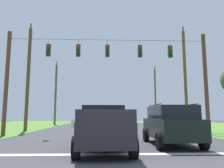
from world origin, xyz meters
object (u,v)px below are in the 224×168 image
at_px(distant_car_crossing_white, 88,121).
at_px(utility_pole_far_right, 155,95).
at_px(suv_black, 170,124).
at_px(utility_pole_far_left, 56,93).
at_px(utility_pole_mid_left, 28,77).
at_px(overhead_signal_span, 108,76).
at_px(pickup_truck, 103,128).
at_px(utility_pole_mid_right, 185,78).

relative_size(distant_car_crossing_white, utility_pole_far_right, 0.45).
distance_m(suv_black, utility_pole_far_left, 27.42).
bearing_deg(utility_pole_mid_left, overhead_signal_span, -34.25).
xyz_separation_m(pickup_truck, utility_pole_mid_left, (-7.53, 12.11, 4.33)).
xyz_separation_m(overhead_signal_span, utility_pole_mid_right, (7.84, 4.87, 0.68)).
height_order(utility_pole_mid_right, utility_pole_far_left, utility_pole_mid_right).
bearing_deg(suv_black, utility_pole_far_left, 114.51).
bearing_deg(utility_pole_far_right, suv_black, -101.79).
relative_size(utility_pole_far_right, utility_pole_mid_left, 0.89).
bearing_deg(utility_pole_far_right, utility_pole_far_left, 178.89).
bearing_deg(utility_pole_mid_right, overhead_signal_span, -148.16).
bearing_deg(utility_pole_mid_left, pickup_truck, -58.14).
xyz_separation_m(utility_pole_mid_right, utility_pole_mid_left, (-15.73, 0.50, 0.10)).
height_order(pickup_truck, suv_black, suv_black).
height_order(overhead_signal_span, utility_pole_far_left, utility_pole_far_left).
distance_m(distant_car_crossing_white, utility_pole_far_right, 12.71).
xyz_separation_m(utility_pole_far_right, utility_pole_mid_left, (-16.08, -13.78, 0.44)).
height_order(overhead_signal_span, utility_pole_mid_left, utility_pole_mid_left).
relative_size(utility_pole_mid_right, utility_pole_far_right, 1.10).
bearing_deg(overhead_signal_span, utility_pole_mid_left, 145.75).
bearing_deg(utility_pole_mid_left, distant_car_crossing_white, 55.42).
xyz_separation_m(distant_car_crossing_white, utility_pole_mid_left, (-5.51, -7.99, 4.50)).
relative_size(overhead_signal_span, pickup_truck, 2.84).
xyz_separation_m(pickup_truck, utility_pole_far_right, (8.55, 25.89, 3.89)).
xyz_separation_m(pickup_truck, utility_pole_mid_right, (8.21, 11.61, 4.23)).
height_order(utility_pole_mid_left, utility_pole_far_left, utility_pole_mid_left).
bearing_deg(utility_pole_far_left, distant_car_crossing_white, -46.57).
distance_m(utility_pole_mid_right, utility_pole_far_left, 21.66).
distance_m(distant_car_crossing_white, utility_pole_mid_left, 10.70).
height_order(overhead_signal_span, pickup_truck, overhead_signal_span).
relative_size(overhead_signal_span, suv_black, 3.22).
bearing_deg(utility_pole_far_right, pickup_truck, -108.27).
bearing_deg(pickup_truck, utility_pole_mid_left, 121.86).
bearing_deg(distant_car_crossing_white, suv_black, -73.57).
distance_m(suv_black, utility_pole_mid_left, 15.83).
relative_size(pickup_truck, utility_pole_mid_right, 0.51).
height_order(pickup_truck, utility_pole_mid_right, utility_pole_mid_right).
bearing_deg(distant_car_crossing_white, utility_pole_far_left, 133.43).
height_order(utility_pole_far_right, utility_pole_mid_left, utility_pole_mid_left).
bearing_deg(utility_pole_far_right, overhead_signal_span, -113.14).
xyz_separation_m(utility_pole_mid_right, utility_pole_far_right, (0.34, 14.28, -0.34)).
relative_size(overhead_signal_span, utility_pole_far_left, 1.49).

